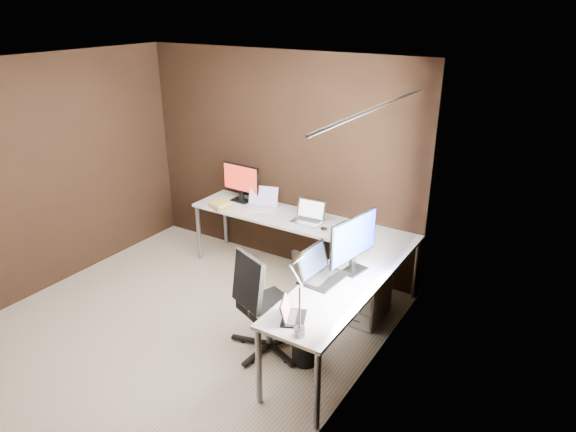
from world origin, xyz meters
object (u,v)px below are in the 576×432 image
object	(u,v)px
desk_lamp	(297,282)
laptop_black_big	(320,272)
monitor_right	(354,241)
wastebasket	(305,349)
laptop_white	(262,203)
office_chair	(266,322)
laptop_black_small	(291,314)
laptop_silver	(309,217)
monitor_left	(241,181)
book_stack	(220,204)
drawer_pedestal	(364,290)

from	to	relation	value
desk_lamp	laptop_black_big	bearing A→B (deg)	126.44
monitor_right	wastebasket	bearing A→B (deg)	171.56
laptop_white	wastebasket	bearing A→B (deg)	-59.80
office_chair	laptop_black_small	bearing A→B (deg)	-15.94
monitor_right	laptop_silver	xyz separation A→B (m)	(-0.89, 0.77, -0.25)
laptop_black_small	monitor_right	bearing A→B (deg)	-27.53
laptop_silver	monitor_left	bearing A→B (deg)	170.37
book_stack	laptop_black_small	bearing A→B (deg)	-38.30
monitor_left	desk_lamp	xyz separation A→B (m)	(1.92, -1.90, 0.13)
monitor_left	desk_lamp	distance (m)	2.70
drawer_pedestal	laptop_silver	bearing A→B (deg)	157.12
book_stack	laptop_black_big	bearing A→B (deg)	-25.02
laptop_black_big	wastebasket	bearing A→B (deg)	-174.07
monitor_left	laptop_silver	world-z (taller)	monitor_left
laptop_silver	laptop_black_big	size ratio (longest dim) A/B	0.80
monitor_left	desk_lamp	bearing A→B (deg)	-42.02
laptop_black_big	laptop_silver	bearing A→B (deg)	38.15
laptop_white	desk_lamp	distance (m)	2.46
drawer_pedestal	desk_lamp	xyz separation A→B (m)	(0.07, -1.44, 0.82)
laptop_silver	wastebasket	world-z (taller)	laptop_silver
laptop_black_big	book_stack	distance (m)	1.98
office_chair	desk_lamp	bearing A→B (deg)	-16.07
drawer_pedestal	laptop_white	world-z (taller)	laptop_white
book_stack	drawer_pedestal	bearing A→B (deg)	-4.43
office_chair	wastebasket	xyz separation A→B (m)	(0.39, 0.03, -0.16)
drawer_pedestal	desk_lamp	world-z (taller)	desk_lamp
laptop_white	desk_lamp	bearing A→B (deg)	-64.75
monitor_left	laptop_black_big	distance (m)	2.07
drawer_pedestal	laptop_silver	distance (m)	1.03
monitor_right	office_chair	bearing A→B (deg)	144.67
monitor_left	laptop_black_big	size ratio (longest dim) A/B	1.19
desk_lamp	laptop_silver	bearing A→B (deg)	137.67
monitor_right	laptop_silver	bearing A→B (deg)	59.52
book_stack	wastebasket	bearing A→B (deg)	-31.15
laptop_black_small	book_stack	xyz separation A→B (m)	(-1.91, 1.51, -0.00)
drawer_pedestal	laptop_silver	xyz separation A→B (m)	(-0.84, 0.36, 0.48)
desk_lamp	wastebasket	bearing A→B (deg)	133.02
desk_lamp	laptop_black_small	bearing A→B (deg)	162.30
laptop_white	laptop_black_big	distance (m)	1.76
monitor_left	desk_lamp	world-z (taller)	desk_lamp
laptop_white	drawer_pedestal	bearing A→B (deg)	-30.67
monitor_right	book_stack	xyz separation A→B (m)	(-1.98, 0.57, -0.26)
monitor_right	book_stack	distance (m)	2.08
desk_lamp	wastebasket	distance (m)	1.12
laptop_black_big	desk_lamp	xyz separation A→B (m)	(0.21, -0.75, 0.33)
laptop_white	monitor_right	bearing A→B (deg)	-43.37
monitor_left	laptop_silver	bearing A→B (deg)	-3.40
monitor_right	laptop_black_small	distance (m)	0.98
laptop_white	desk_lamp	size ratio (longest dim) A/B	0.67
drawer_pedestal	office_chair	xyz separation A→B (m)	(-0.53, -0.97, -0.01)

